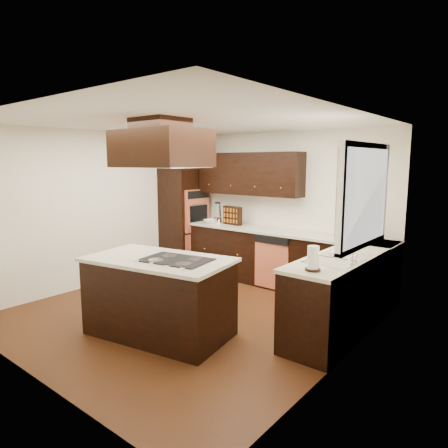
{
  "coord_description": "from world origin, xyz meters",
  "views": [
    {
      "loc": [
        3.57,
        -3.69,
        2.01
      ],
      "look_at": [
        0.1,
        0.6,
        1.15
      ],
      "focal_mm": 32.0,
      "sensor_mm": 36.0,
      "label": 1
    }
  ],
  "objects_px": {
    "oven_column": "(184,212)",
    "range_hood": "(161,149)",
    "island": "(159,298)",
    "spice_rack": "(233,215)"
  },
  "relations": [
    {
      "from": "oven_column",
      "to": "spice_rack",
      "type": "height_order",
      "value": "oven_column"
    },
    {
      "from": "oven_column",
      "to": "spice_rack",
      "type": "bearing_deg",
      "value": 4.72
    },
    {
      "from": "island",
      "to": "range_hood",
      "type": "height_order",
      "value": "range_hood"
    },
    {
      "from": "oven_column",
      "to": "range_hood",
      "type": "height_order",
      "value": "range_hood"
    },
    {
      "from": "range_hood",
      "to": "island",
      "type": "bearing_deg",
      "value": -61.61
    },
    {
      "from": "oven_column",
      "to": "range_hood",
      "type": "relative_size",
      "value": 2.02
    },
    {
      "from": "spice_rack",
      "to": "range_hood",
      "type": "bearing_deg",
      "value": -64.16
    },
    {
      "from": "island",
      "to": "range_hood",
      "type": "relative_size",
      "value": 1.53
    },
    {
      "from": "oven_column",
      "to": "range_hood",
      "type": "bearing_deg",
      "value": -50.26
    },
    {
      "from": "range_hood",
      "to": "oven_column",
      "type": "bearing_deg",
      "value": 129.74
    }
  ]
}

